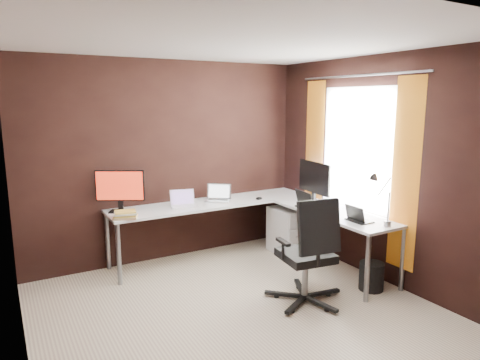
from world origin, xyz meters
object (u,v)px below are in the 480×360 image
laptop_white (183,203)px  book_stack (125,215)px  monitor_right (314,180)px  office_chair (307,272)px  monitor_left (120,189)px  wastebasket (371,276)px  laptop_silver (218,197)px  laptop_black_small (358,218)px  desk_lamp (380,193)px  laptop_black_big (308,205)px  drawer_pedestal (290,230)px

laptop_white → book_stack: (-0.75, -0.18, -0.01)m
book_stack → monitor_right: bearing=-11.2°
monitor_right → office_chair: 1.48m
monitor_left → wastebasket: bearing=-11.2°
monitor_right → book_stack: bearing=83.9°
laptop_white → laptop_silver: (0.52, 0.06, 0.00)m
laptop_white → office_chair: size_ratio=0.31×
monitor_right → book_stack: size_ratio=2.06×
book_stack → office_chair: (1.41, -1.42, -0.45)m
laptop_white → laptop_black_small: (1.36, -1.55, -0.00)m
monitor_right → book_stack: monitor_right is taller
desk_lamp → wastebasket: size_ratio=1.82×
laptop_silver → office_chair: (0.14, -1.66, -0.46)m
monitor_right → office_chair: bearing=143.4°
office_chair → wastebasket: (0.79, -0.11, -0.17)m
laptop_silver → laptop_black_big: 1.18m
wastebasket → laptop_black_big: bearing=103.0°
drawer_pedestal → monitor_right: size_ratio=0.94×
laptop_white → laptop_silver: 0.52m
book_stack → office_chair: size_ratio=0.28×
monitor_left → monitor_right: 2.37m
monitor_right → monitor_left: bearing=76.4°
drawer_pedestal → laptop_black_small: bearing=-90.8°
monitor_left → book_stack: 0.39m
drawer_pedestal → monitor_right: (0.15, -0.30, 0.72)m
office_chair → laptop_white: bearing=120.4°
laptop_silver → monitor_right: bearing=3.1°
monitor_right → desk_lamp: bearing=-179.2°
laptop_black_big → laptop_black_small: bearing=-164.9°
monitor_left → laptop_black_small: bearing=-9.9°
desk_lamp → office_chair: desk_lamp is taller
laptop_silver → office_chair: size_ratio=0.35×
drawer_pedestal → laptop_white: 1.50m
laptop_silver → office_chair: bearing=-47.6°
laptop_black_small → desk_lamp: size_ratio=0.49×
laptop_silver → monitor_left: bearing=-145.7°
drawer_pedestal → laptop_black_small: laptop_black_small is taller
book_stack → office_chair: bearing=-45.2°
book_stack → wastebasket: 2.75m
monitor_left → laptop_white: (0.72, -0.13, -0.23)m
drawer_pedestal → laptop_silver: (-0.86, 0.39, 0.48)m
drawer_pedestal → monitor_left: bearing=167.7°
monitor_right → laptop_black_small: monitor_right is taller
wastebasket → monitor_left: bearing=139.7°
laptop_black_small → monitor_right: bearing=-8.7°
office_chair → monitor_left: bearing=136.5°
monitor_left → laptop_white: monitor_left is taller
monitor_right → laptop_black_small: 0.97m
laptop_black_small → laptop_white: bearing=42.6°
laptop_black_small → drawer_pedestal: bearing=0.5°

